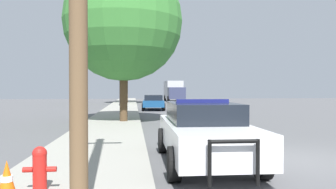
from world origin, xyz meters
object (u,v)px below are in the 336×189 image
object	(u,v)px
box_truck	(174,91)
tree_sidewalk_near	(123,22)
tree_sidewalk_far	(127,57)
traffic_light	(134,69)
car_background_midblock	(153,102)
police_car	(204,131)
traffic_cone	(7,181)
fire_hydrant	(40,167)

from	to	relation	value
box_truck	tree_sidewalk_near	distance (m)	32.39
box_truck	tree_sidewalk_far	distance (m)	10.94
traffic_light	car_background_midblock	distance (m)	6.23
traffic_light	tree_sidewalk_far	bearing A→B (deg)	97.03
police_car	tree_sidewalk_far	bearing A→B (deg)	-84.71
traffic_light	traffic_cone	xyz separation A→B (m)	(-2.04, -28.82, -3.50)
traffic_light	traffic_cone	distance (m)	29.11
car_background_midblock	tree_sidewalk_near	distance (m)	12.42
traffic_light	box_truck	size ratio (longest dim) A/B	0.77
tree_sidewalk_near	tree_sidewalk_far	bearing A→B (deg)	90.78
tree_sidewalk_near	traffic_cone	world-z (taller)	tree_sidewalk_near
police_car	traffic_cone	distance (m)	4.59
car_background_midblock	tree_sidewalk_far	world-z (taller)	tree_sidewalk_far
fire_hydrant	box_truck	xyz separation A→B (m)	(7.66, 43.50, 1.11)
box_truck	police_car	bearing A→B (deg)	82.87
fire_hydrant	traffic_cone	distance (m)	0.60
police_car	box_truck	bearing A→B (deg)	-95.11
police_car	traffic_light	bearing A→B (deg)	-85.52
police_car	tree_sidewalk_far	xyz separation A→B (m)	(-2.59, 33.95, 5.16)
car_background_midblock	traffic_cone	size ratio (longest dim) A/B	7.23
tree_sidewalk_far	tree_sidewalk_near	size ratio (longest dim) A/B	1.05
police_car	traffic_light	xyz separation A→B (m)	(-1.62, 26.07, 3.14)
traffic_light	car_background_midblock	world-z (taller)	traffic_light
fire_hydrant	traffic_light	distance (m)	28.61
police_car	tree_sidewalk_far	world-z (taller)	tree_sidewalk_far
traffic_light	tree_sidewalk_far	size ratio (longest dim) A/B	0.61
car_background_midblock	traffic_light	bearing A→B (deg)	111.12
tree_sidewalk_near	traffic_cone	size ratio (longest dim) A/B	13.57
fire_hydrant	tree_sidewalk_far	distance (m)	36.65
traffic_light	tree_sidewalk_far	xyz separation A→B (m)	(-0.97, 7.88, 2.02)
police_car	box_truck	world-z (taller)	box_truck
traffic_light	tree_sidewalk_near	size ratio (longest dim) A/B	0.64
traffic_light	car_background_midblock	bearing A→B (deg)	-71.96
tree_sidewalk_far	traffic_light	bearing A→B (deg)	-82.97
fire_hydrant	traffic_cone	size ratio (longest dim) A/B	1.20
car_background_midblock	tree_sidewalk_far	bearing A→B (deg)	104.53
tree_sidewalk_far	tree_sidewalk_near	xyz separation A→B (m)	(0.33, -24.21, -0.54)
police_car	tree_sidewalk_near	distance (m)	11.01
car_background_midblock	tree_sidewalk_near	xyz separation A→B (m)	(-2.29, -11.26, 4.71)
box_truck	tree_sidewalk_far	size ratio (longest dim) A/B	0.79
traffic_light	box_truck	xyz separation A→B (m)	(5.98, 15.14, -2.30)
car_background_midblock	tree_sidewalk_far	distance (m)	14.22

